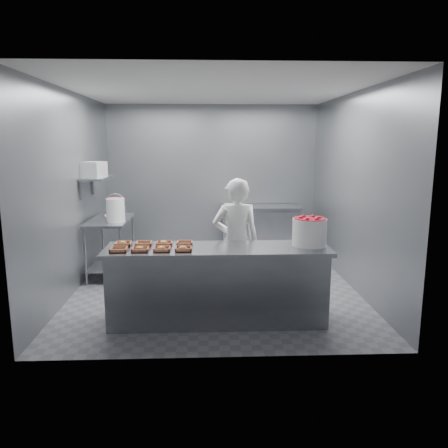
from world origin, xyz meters
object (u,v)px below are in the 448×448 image
Objects in this scene: service_counter at (218,284)px; tray_1 at (140,249)px; back_counter at (260,229)px; tray_7 at (185,243)px; worker at (236,242)px; strawberry_tub at (309,231)px; tray_2 at (162,249)px; glaze_bucket at (115,209)px; appliance at (94,170)px; tray_6 at (164,243)px; tray_3 at (183,249)px; tray_4 at (123,244)px; tray_0 at (119,249)px; prep_table at (111,238)px; tray_5 at (144,244)px.

tray_1 is (-0.87, -0.14, 0.47)m from service_counter.
tray_7 reaches higher than back_counter.
worker is at bearing 35.90° from tray_7.
tray_2 is at bearing -173.73° from strawberry_tub.
glaze_bucket is at bearing 130.97° from service_counter.
back_counter is 8.01× the size of tray_2.
appliance is at bearing 130.60° from tray_7.
tray_1 is 0.47× the size of strawberry_tub.
tray_6 is (0.00, 0.28, 0.00)m from tray_2.
service_counter is 0.62m from tray_7.
glaze_bucket is at bearing 118.91° from tray_6.
service_counter is at bearing -28.47° from appliance.
tray_7 is 0.44× the size of glaze_bucket.
tray_3 is at bearing -37.25° from appliance.
glaze_bucket is (-0.88, 1.60, 0.16)m from tray_6.
tray_3 reaches higher than back_counter.
tray_3 is at bearing -48.96° from tray_6.
strawberry_tub is at bearing 5.50° from tray_1.
tray_0 is at bearing -89.37° from tray_4.
tray_0 is 1.00× the size of tray_2.
back_counter is 0.91× the size of worker.
tray_3 is at bearing 0.00° from tray_2.
back_counter is 3.26m from strawberry_tub.
glaze_bucket is (-0.88, 1.88, 0.16)m from tray_2.
worker is 3.84× the size of glaze_bucket.
prep_table is at bearing 124.96° from tray_7.
tray_3 is 0.44× the size of glaze_bucket.
glaze_bucket is at bearing 120.92° from tray_3.
service_counter is 1.21m from tray_4.
tray_1 is at bearing -0.00° from tray_0.
tray_7 is (0.00, 0.28, -0.00)m from tray_3.
tray_2 is 0.47× the size of strawberry_tub.
tray_5 is at bearing -119.53° from back_counter.
back_counter is at bearing 32.09° from glaze_bucket.
glaze_bucket reaches higher than tray_7.
tray_7 reaches higher than service_counter.
appliance is (-1.19, 1.95, 0.76)m from tray_2.
tray_0 is 0.58× the size of appliance.
appliance is at bearing 148.67° from strawberry_tub.
tray_0 is 1.55m from worker.
tray_5 is (-0.86, 0.14, 0.47)m from service_counter.
tray_4 is at bearing 159.05° from tray_3.
service_counter is 0.79m from tray_6.
tray_4 is (-2.01, -3.11, 0.47)m from back_counter.
service_counter is 6.05× the size of glaze_bucket.
tray_2 is 0.36m from tray_5.
tray_4 is at bearing 180.00° from tray_6.
appliance is at bearing 125.45° from tray_6.
tray_5 is at bearing 149.97° from tray_3.
tray_5 is at bearing 170.92° from service_counter.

